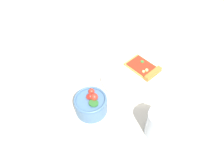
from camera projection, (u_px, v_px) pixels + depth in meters
ground_plane at (133, 79)px, 0.82m from camera, size 2.40×2.40×0.00m
plate at (134, 75)px, 0.82m from camera, size 0.27×0.27×0.01m
pizza_slice_main at (145, 69)px, 0.83m from camera, size 0.16×0.14×0.02m
salad_bowl at (91, 104)px, 0.70m from camera, size 0.11×0.11×0.08m
soda_glass at (159, 125)px, 0.64m from camera, size 0.08×0.08×0.10m
paper_napkin at (76, 53)px, 0.92m from camera, size 0.16×0.13×0.00m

